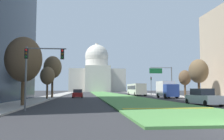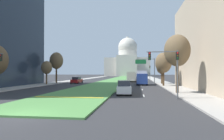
{
  "view_description": "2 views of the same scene",
  "coord_description": "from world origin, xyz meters",
  "px_view_note": "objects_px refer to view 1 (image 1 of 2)",
  "views": [
    {
      "loc": [
        -6.76,
        -10.27,
        1.75
      ],
      "look_at": [
        -0.31,
        48.78,
        6.36
      ],
      "focal_mm": 38.92,
      "sensor_mm": 36.0,
      "label": 1
    },
    {
      "loc": [
        7.41,
        -11.57,
        2.88
      ],
      "look_at": [
        -1.98,
        61.04,
        3.68
      ],
      "focal_mm": 31.71,
      "sensor_mm": 36.0,
      "label": 2
    }
  ],
  "objects_px": {
    "street_tree_left_near": "(24,60)",
    "street_tree_left_mid": "(47,76)",
    "city_bus": "(136,89)",
    "capitol_building": "(97,74)",
    "traffic_light_near_left": "(37,64)",
    "street_tree_right_mid": "(198,71)",
    "sedan_lead_stopped": "(203,97)",
    "overhead_guide_sign": "(164,75)",
    "box_truck_delivery": "(167,89)",
    "traffic_light_far_right": "(151,83)",
    "sedan_distant": "(142,92)",
    "street_tree_left_far": "(53,68)",
    "street_tree_right_far": "(185,78)",
    "sedan_midblock": "(78,94)"
  },
  "relations": [
    {
      "from": "traffic_light_near_left",
      "to": "city_bus",
      "type": "xyz_separation_m",
      "value": [
        16.37,
        38.66,
        -2.03
      ]
    },
    {
      "from": "sedan_lead_stopped",
      "to": "traffic_light_near_left",
      "type": "bearing_deg",
      "value": -164.61
    },
    {
      "from": "traffic_light_far_right",
      "to": "sedan_distant",
      "type": "height_order",
      "value": "traffic_light_far_right"
    },
    {
      "from": "traffic_light_far_right",
      "to": "overhead_guide_sign",
      "type": "xyz_separation_m",
      "value": [
        -1.59,
        -15.89,
        1.3
      ]
    },
    {
      "from": "box_truck_delivery",
      "to": "capitol_building",
      "type": "bearing_deg",
      "value": 94.62
    },
    {
      "from": "overhead_guide_sign",
      "to": "street_tree_left_near",
      "type": "xyz_separation_m",
      "value": [
        -22.82,
        -26.13,
        0.01
      ]
    },
    {
      "from": "street_tree_left_mid",
      "to": "sedan_midblock",
      "type": "distance_m",
      "value": 9.1
    },
    {
      "from": "traffic_light_far_right",
      "to": "box_truck_delivery",
      "type": "bearing_deg",
      "value": -98.11
    },
    {
      "from": "street_tree_left_mid",
      "to": "traffic_light_near_left",
      "type": "bearing_deg",
      "value": -83.6
    },
    {
      "from": "street_tree_right_mid",
      "to": "box_truck_delivery",
      "type": "height_order",
      "value": "street_tree_right_mid"
    },
    {
      "from": "street_tree_left_mid",
      "to": "street_tree_right_mid",
      "type": "relative_size",
      "value": 0.79
    },
    {
      "from": "street_tree_right_far",
      "to": "box_truck_delivery",
      "type": "relative_size",
      "value": 0.86
    },
    {
      "from": "sedan_lead_stopped",
      "to": "sedan_distant",
      "type": "bearing_deg",
      "value": 85.88
    },
    {
      "from": "capitol_building",
      "to": "traffic_light_near_left",
      "type": "xyz_separation_m",
      "value": [
        -10.72,
        -127.39,
        -6.68
      ]
    },
    {
      "from": "capitol_building",
      "to": "street_tree_right_far",
      "type": "height_order",
      "value": "capitol_building"
    },
    {
      "from": "traffic_light_near_left",
      "to": "box_truck_delivery",
      "type": "bearing_deg",
      "value": 51.46
    },
    {
      "from": "sedan_lead_stopped",
      "to": "sedan_distant",
      "type": "distance_m",
      "value": 40.22
    },
    {
      "from": "capitol_building",
      "to": "street_tree_right_mid",
      "type": "distance_m",
      "value": 108.56
    },
    {
      "from": "sedan_lead_stopped",
      "to": "city_bus",
      "type": "height_order",
      "value": "city_bus"
    },
    {
      "from": "street_tree_right_mid",
      "to": "sedan_lead_stopped",
      "type": "bearing_deg",
      "value": -114.68
    },
    {
      "from": "street_tree_right_far",
      "to": "sedan_lead_stopped",
      "type": "xyz_separation_m",
      "value": [
        -7.49,
        -22.27,
        -3.11
      ]
    },
    {
      "from": "city_bus",
      "to": "traffic_light_near_left",
      "type": "bearing_deg",
      "value": -112.94
    },
    {
      "from": "capitol_building",
      "to": "street_tree_left_mid",
      "type": "distance_m",
      "value": 107.31
    },
    {
      "from": "street_tree_right_mid",
      "to": "street_tree_left_mid",
      "type": "bearing_deg",
      "value": 176.95
    },
    {
      "from": "street_tree_left_far",
      "to": "sedan_midblock",
      "type": "relative_size",
      "value": 1.71
    },
    {
      "from": "overhead_guide_sign",
      "to": "city_bus",
      "type": "distance_m",
      "value": 9.67
    },
    {
      "from": "sedan_distant",
      "to": "sedan_midblock",
      "type": "bearing_deg",
      "value": -135.5
    },
    {
      "from": "overhead_guide_sign",
      "to": "city_bus",
      "type": "xyz_separation_m",
      "value": [
        -4.33,
        8.17,
        -2.85
      ]
    },
    {
      "from": "street_tree_right_far",
      "to": "sedan_midblock",
      "type": "bearing_deg",
      "value": 176.34
    },
    {
      "from": "street_tree_right_far",
      "to": "sedan_distant",
      "type": "height_order",
      "value": "street_tree_right_far"
    },
    {
      "from": "city_bus",
      "to": "capitol_building",
      "type": "bearing_deg",
      "value": 93.64
    },
    {
      "from": "capitol_building",
      "to": "overhead_guide_sign",
      "type": "bearing_deg",
      "value": -84.12
    },
    {
      "from": "street_tree_left_near",
      "to": "street_tree_right_mid",
      "type": "distance_m",
      "value": 29.75
    },
    {
      "from": "sedan_lead_stopped",
      "to": "sedan_midblock",
      "type": "relative_size",
      "value": 1.03
    },
    {
      "from": "sedan_distant",
      "to": "box_truck_delivery",
      "type": "bearing_deg",
      "value": -90.47
    },
    {
      "from": "capitol_building",
      "to": "street_tree_left_far",
      "type": "xyz_separation_m",
      "value": [
        -12.95,
        -101.18,
        -4.73
      ]
    },
    {
      "from": "street_tree_left_mid",
      "to": "sedan_lead_stopped",
      "type": "height_order",
      "value": "street_tree_left_mid"
    },
    {
      "from": "capitol_building",
      "to": "box_truck_delivery",
      "type": "xyz_separation_m",
      "value": [
        8.37,
        -103.43,
        -8.8
      ]
    },
    {
      "from": "street_tree_left_far",
      "to": "sedan_distant",
      "type": "xyz_separation_m",
      "value": [
        21.48,
        18.41,
        -4.94
      ]
    },
    {
      "from": "capitol_building",
      "to": "sedan_distant",
      "type": "relative_size",
      "value": 7.47
    },
    {
      "from": "capitol_building",
      "to": "street_tree_right_mid",
      "type": "height_order",
      "value": "capitol_building"
    },
    {
      "from": "street_tree_right_far",
      "to": "sedan_distant",
      "type": "bearing_deg",
      "value": 104.45
    },
    {
      "from": "street_tree_right_mid",
      "to": "city_bus",
      "type": "relative_size",
      "value": 0.62
    },
    {
      "from": "traffic_light_near_left",
      "to": "street_tree_right_mid",
      "type": "relative_size",
      "value": 0.76
    },
    {
      "from": "sedan_distant",
      "to": "box_truck_delivery",
      "type": "distance_m",
      "value": 20.68
    },
    {
      "from": "street_tree_left_mid",
      "to": "street_tree_right_mid",
      "type": "bearing_deg",
      "value": -3.05
    },
    {
      "from": "sedan_midblock",
      "to": "traffic_light_near_left",
      "type": "bearing_deg",
      "value": -95.04
    },
    {
      "from": "street_tree_left_near",
      "to": "street_tree_left_mid",
      "type": "bearing_deg",
      "value": 90.83
    },
    {
      "from": "street_tree_left_mid",
      "to": "sedan_distant",
      "type": "distance_m",
      "value": 32.11
    },
    {
      "from": "sedan_lead_stopped",
      "to": "street_tree_right_mid",
      "type": "bearing_deg",
      "value": 65.32
    }
  ]
}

